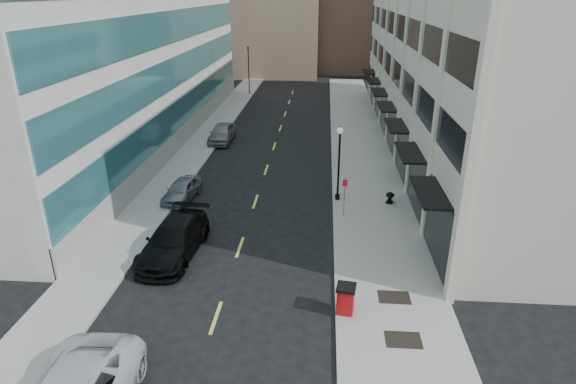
# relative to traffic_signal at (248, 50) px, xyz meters

# --- Properties ---
(ground) EXTENTS (160.00, 160.00, 0.00)m
(ground) POSITION_rel_traffic_signal_xyz_m (5.50, -48.00, -5.72)
(ground) COLOR black
(ground) RESTS_ON ground
(sidewalk_right) EXTENTS (5.00, 80.00, 0.15)m
(sidewalk_right) POSITION_rel_traffic_signal_xyz_m (13.00, -28.00, -5.64)
(sidewalk_right) COLOR gray
(sidewalk_right) RESTS_ON ground
(sidewalk_left) EXTENTS (3.00, 80.00, 0.15)m
(sidewalk_left) POSITION_rel_traffic_signal_xyz_m (-1.00, -28.00, -5.64)
(sidewalk_left) COLOR gray
(sidewalk_left) RESTS_ON ground
(building_right) EXTENTS (15.30, 46.50, 18.25)m
(building_right) POSITION_rel_traffic_signal_xyz_m (22.44, -21.01, 3.28)
(building_right) COLOR beige
(building_right) RESTS_ON ground
(building_left) EXTENTS (16.14, 46.00, 20.00)m
(building_left) POSITION_rel_traffic_signal_xyz_m (-10.45, -21.00, 4.27)
(building_left) COLOR white
(building_left) RESTS_ON ground
(skyline_tan_far) EXTENTS (12.00, 14.00, 22.00)m
(skyline_tan_far) POSITION_rel_traffic_signal_xyz_m (-8.50, 30.00, 5.28)
(skyline_tan_far) COLOR #8C775B
(skyline_tan_far) RESTS_ON ground
(skyline_stone) EXTENTS (10.00, 14.00, 20.00)m
(skyline_stone) POSITION_rel_traffic_signal_xyz_m (23.50, 18.00, 4.28)
(skyline_stone) COLOR beige
(skyline_stone) RESTS_ON ground
(grate_mid) EXTENTS (1.40, 1.00, 0.01)m
(grate_mid) POSITION_rel_traffic_signal_xyz_m (13.10, -47.00, -5.56)
(grate_mid) COLOR black
(grate_mid) RESTS_ON sidewalk_right
(grate_far) EXTENTS (1.40, 1.00, 0.01)m
(grate_far) POSITION_rel_traffic_signal_xyz_m (13.10, -44.20, -5.56)
(grate_far) COLOR black
(grate_far) RESTS_ON sidewalk_right
(road_centerline) EXTENTS (0.15, 68.20, 0.01)m
(road_centerline) POSITION_rel_traffic_signal_xyz_m (5.50, -31.00, -5.71)
(road_centerline) COLOR #D8CC4C
(road_centerline) RESTS_ON ground
(traffic_signal) EXTENTS (0.66, 0.66, 6.98)m
(traffic_signal) POSITION_rel_traffic_signal_xyz_m (0.00, 0.00, 0.00)
(traffic_signal) COLOR black
(traffic_signal) RESTS_ON ground
(car_black_pickup) EXTENTS (2.88, 6.14, 1.73)m
(car_black_pickup) POSITION_rel_traffic_signal_xyz_m (2.30, -41.04, -4.85)
(car_black_pickup) COLOR black
(car_black_pickup) RESTS_ON ground
(car_silver_sedan) EXTENTS (2.12, 4.17, 1.36)m
(car_silver_sedan) POSITION_rel_traffic_signal_xyz_m (0.70, -34.00, -5.04)
(car_silver_sedan) COLOR gray
(car_silver_sedan) RESTS_ON ground
(car_grey_sedan) EXTENTS (2.01, 4.85, 1.64)m
(car_grey_sedan) POSITION_rel_traffic_signal_xyz_m (0.70, -21.00, -4.90)
(car_grey_sedan) COLOR gray
(car_grey_sedan) RESTS_ON ground
(trash_bin) EXTENTS (0.90, 0.94, 1.28)m
(trash_bin) POSITION_rel_traffic_signal_xyz_m (10.90, -45.39, -4.88)
(trash_bin) COLOR #AE0B0C
(trash_bin) RESTS_ON sidewalk_right
(lamppost) EXTENTS (0.41, 0.41, 4.90)m
(lamppost) POSITION_rel_traffic_signal_xyz_m (10.80, -33.56, -2.69)
(lamppost) COLOR black
(lamppost) RESTS_ON sidewalk_right
(sign_post) EXTENTS (0.29, 0.07, 2.50)m
(sign_post) POSITION_rel_traffic_signal_xyz_m (11.12, -36.06, -3.96)
(sign_post) COLOR slate
(sign_post) RESTS_ON sidewalk_right
(urn_planter) EXTENTS (0.53, 0.53, 0.73)m
(urn_planter) POSITION_rel_traffic_signal_xyz_m (14.10, -33.90, -5.12)
(urn_planter) COLOR black
(urn_planter) RESTS_ON sidewalk_right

